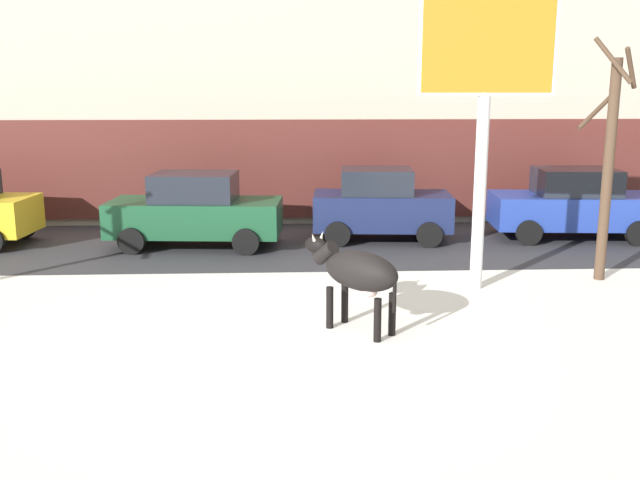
{
  "coord_description": "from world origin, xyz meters",
  "views": [
    {
      "loc": [
        -0.02,
        -9.97,
        3.91
      ],
      "look_at": [
        0.57,
        3.0,
        1.1
      ],
      "focal_mm": 39.87,
      "sensor_mm": 36.0,
      "label": 1
    }
  ],
  "objects_px": {
    "billboard": "(486,64)",
    "bare_tree_right_lot": "(608,161)",
    "car_blue_sedan": "(574,204)",
    "car_navy_hatchback": "(381,205)",
    "cow_black": "(358,272)",
    "pedestrian_by_cars": "(550,191)",
    "car_darkgreen_sedan": "(195,211)",
    "pedestrian_near_billboard": "(433,192)"
  },
  "relations": [
    {
      "from": "car_darkgreen_sedan",
      "to": "car_navy_hatchback",
      "type": "xyz_separation_m",
      "value": [
        4.69,
        0.56,
        0.02
      ]
    },
    {
      "from": "car_blue_sedan",
      "to": "car_navy_hatchback",
      "type": "bearing_deg",
      "value": 179.68
    },
    {
      "from": "pedestrian_by_cars",
      "to": "cow_black",
      "type": "bearing_deg",
      "value": -125.04
    },
    {
      "from": "cow_black",
      "to": "car_blue_sedan",
      "type": "relative_size",
      "value": 0.38
    },
    {
      "from": "billboard",
      "to": "car_blue_sedan",
      "type": "xyz_separation_m",
      "value": [
        3.76,
        4.57,
        -3.41
      ]
    },
    {
      "from": "billboard",
      "to": "pedestrian_near_billboard",
      "type": "height_order",
      "value": "billboard"
    },
    {
      "from": "bare_tree_right_lot",
      "to": "car_darkgreen_sedan",
      "type": "bearing_deg",
      "value": 158.22
    },
    {
      "from": "car_navy_hatchback",
      "to": "pedestrian_near_billboard",
      "type": "xyz_separation_m",
      "value": [
        1.88,
        2.46,
        -0.05
      ]
    },
    {
      "from": "billboard",
      "to": "car_navy_hatchback",
      "type": "bearing_deg",
      "value": 105.97
    },
    {
      "from": "car_blue_sedan",
      "to": "cow_black",
      "type": "bearing_deg",
      "value": -132.42
    },
    {
      "from": "cow_black",
      "to": "billboard",
      "type": "relative_size",
      "value": 0.3
    },
    {
      "from": "car_darkgreen_sedan",
      "to": "pedestrian_near_billboard",
      "type": "relative_size",
      "value": 2.5
    },
    {
      "from": "cow_black",
      "to": "pedestrian_by_cars",
      "type": "xyz_separation_m",
      "value": [
        6.62,
        9.44,
        -0.11
      ]
    },
    {
      "from": "car_blue_sedan",
      "to": "pedestrian_by_cars",
      "type": "height_order",
      "value": "car_blue_sedan"
    },
    {
      "from": "cow_black",
      "to": "pedestrian_by_cars",
      "type": "bearing_deg",
      "value": 54.96
    },
    {
      "from": "car_darkgreen_sedan",
      "to": "car_blue_sedan",
      "type": "relative_size",
      "value": 1.0
    },
    {
      "from": "cow_black",
      "to": "car_navy_hatchback",
      "type": "distance_m",
      "value": 7.1
    },
    {
      "from": "car_darkgreen_sedan",
      "to": "pedestrian_near_billboard",
      "type": "xyz_separation_m",
      "value": [
        6.56,
        3.01,
        -0.03
      ]
    },
    {
      "from": "cow_black",
      "to": "car_darkgreen_sedan",
      "type": "height_order",
      "value": "car_darkgreen_sedan"
    },
    {
      "from": "car_navy_hatchback",
      "to": "pedestrian_by_cars",
      "type": "relative_size",
      "value": 2.09
    },
    {
      "from": "billboard",
      "to": "car_navy_hatchback",
      "type": "distance_m",
      "value": 5.86
    },
    {
      "from": "billboard",
      "to": "pedestrian_by_cars",
      "type": "relative_size",
      "value": 3.21
    },
    {
      "from": "pedestrian_near_billboard",
      "to": "bare_tree_right_lot",
      "type": "xyz_separation_m",
      "value": [
        2.17,
        -6.5,
        1.57
      ]
    },
    {
      "from": "cow_black",
      "to": "pedestrian_by_cars",
      "type": "distance_m",
      "value": 11.53
    },
    {
      "from": "billboard",
      "to": "bare_tree_right_lot",
      "type": "bearing_deg",
      "value": 11.37
    },
    {
      "from": "cow_black",
      "to": "pedestrian_near_billboard",
      "type": "bearing_deg",
      "value": 71.54
    },
    {
      "from": "billboard",
      "to": "car_blue_sedan",
      "type": "bearing_deg",
      "value": 50.5
    },
    {
      "from": "cow_black",
      "to": "pedestrian_near_billboard",
      "type": "xyz_separation_m",
      "value": [
        3.15,
        9.44,
        -0.11
      ]
    },
    {
      "from": "billboard",
      "to": "car_darkgreen_sedan",
      "type": "xyz_separation_m",
      "value": [
        -6.0,
        4.04,
        -3.41
      ]
    },
    {
      "from": "car_navy_hatchback",
      "to": "pedestrian_near_billboard",
      "type": "relative_size",
      "value": 2.09
    },
    {
      "from": "billboard",
      "to": "car_navy_hatchback",
      "type": "height_order",
      "value": "billboard"
    },
    {
      "from": "car_darkgreen_sedan",
      "to": "billboard",
      "type": "bearing_deg",
      "value": -33.92
    },
    {
      "from": "car_darkgreen_sedan",
      "to": "pedestrian_near_billboard",
      "type": "distance_m",
      "value": 7.22
    },
    {
      "from": "billboard",
      "to": "car_darkgreen_sedan",
      "type": "relative_size",
      "value": 1.29
    },
    {
      "from": "billboard",
      "to": "car_darkgreen_sedan",
      "type": "bearing_deg",
      "value": 146.08
    },
    {
      "from": "car_navy_hatchback",
      "to": "car_blue_sedan",
      "type": "height_order",
      "value": "car_navy_hatchback"
    },
    {
      "from": "cow_black",
      "to": "pedestrian_near_billboard",
      "type": "relative_size",
      "value": 0.96
    },
    {
      "from": "billboard",
      "to": "pedestrian_by_cars",
      "type": "bearing_deg",
      "value": 60.26
    },
    {
      "from": "car_blue_sedan",
      "to": "car_darkgreen_sedan",
      "type": "bearing_deg",
      "value": -176.89
    },
    {
      "from": "car_darkgreen_sedan",
      "to": "car_navy_hatchback",
      "type": "bearing_deg",
      "value": 6.81
    },
    {
      "from": "car_blue_sedan",
      "to": "pedestrian_near_billboard",
      "type": "bearing_deg",
      "value": 142.22
    },
    {
      "from": "pedestrian_by_cars",
      "to": "bare_tree_right_lot",
      "type": "relative_size",
      "value": 0.36
    }
  ]
}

